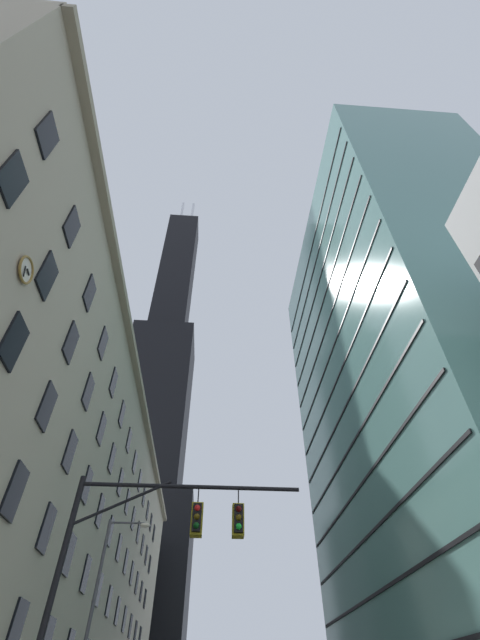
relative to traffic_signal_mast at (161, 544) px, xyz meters
The scene contains 5 objects.
station_building 32.46m from the traffic_signal_mast, 118.27° to the left, with size 16.52×75.97×27.27m.
dark_skyscraper 100.21m from the traffic_signal_mast, 100.04° to the left, with size 26.41×26.41×173.14m.
glass_office_midrise 40.25m from the traffic_signal_mast, 43.53° to the left, with size 16.82×37.81×58.63m.
traffic_signal_mast is the anchor object (origin of this frame).
street_lamppost 10.20m from the traffic_signal_mast, 110.74° to the left, with size 2.30×0.32×8.81m.
Camera 1 is at (-2.52, -10.41, 1.44)m, focal length 22.89 mm.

